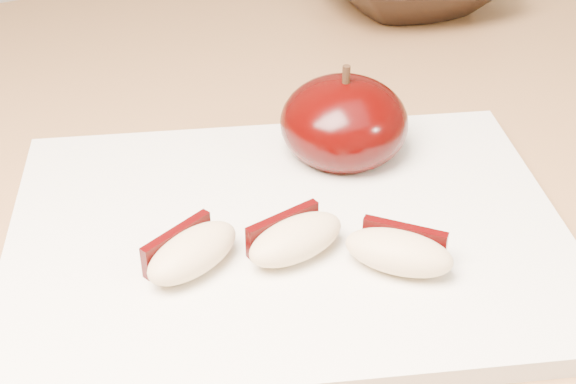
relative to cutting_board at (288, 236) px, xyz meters
name	(u,v)px	position (x,y,z in m)	size (l,w,h in m)	color
back_cabinet	(71,161)	(0.00, 0.83, -0.44)	(2.40, 0.62, 0.94)	silver
cutting_board	(288,236)	(0.00, 0.00, 0.00)	(0.32, 0.23, 0.01)	silver
apple_half	(344,123)	(0.07, 0.06, 0.03)	(0.09, 0.09, 0.07)	black
apple_wedge_a	(191,251)	(-0.06, -0.01, 0.02)	(0.07, 0.05, 0.02)	#D0B384
apple_wedge_b	(294,238)	(-0.01, -0.02, 0.02)	(0.06, 0.04, 0.02)	#D0B384
apple_wedge_c	(399,251)	(0.04, -0.06, 0.02)	(0.06, 0.06, 0.02)	#D0B384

